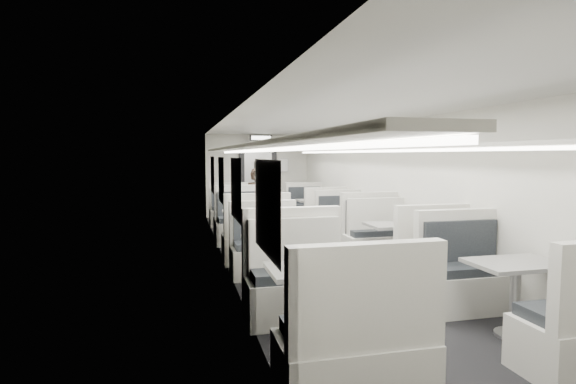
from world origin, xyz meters
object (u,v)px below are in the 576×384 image
booth_left_d (319,309)px  booth_right_a (314,213)px  booth_left_b (248,231)px  booth_right_c (396,247)px  booth_right_d (515,298)px  exit_sign (261,138)px  booth_right_b (354,231)px  passenger (257,204)px  booth_left_a (233,215)px  booth_left_c (276,263)px  vestibule_door (258,181)px

booth_left_d → booth_right_a: bearing=73.6°
booth_left_b → booth_right_c: booth_left_b is taller
booth_right_d → exit_sign: (-1.00, 8.74, 1.89)m
booth_right_a → booth_right_b: 2.67m
booth_right_d → passenger: passenger is taller
booth_left_a → booth_left_d: 6.83m
booth_right_a → passenger: (-1.63, -1.25, 0.41)m
booth_left_a → booth_left_b: size_ratio=0.92×
booth_left_c → booth_right_a: size_ratio=1.04×
booth_right_d → passenger: (-1.63, 5.65, 0.38)m
passenger → vestibule_door: (0.63, 3.57, 0.27)m
booth_left_a → exit_sign: exit_sign is taller
booth_right_b → exit_sign: bearing=102.5°
booth_right_a → booth_right_c: booth_right_c is taller
booth_left_c → vestibule_door: 7.30m
booth_right_c → vestibule_door: size_ratio=1.03×
exit_sign → booth_left_a: bearing=-119.0°
booth_left_c → booth_left_d: bearing=-90.0°
booth_left_c → exit_sign: 7.05m
booth_left_b → booth_left_a: bearing=90.0°
booth_right_b → exit_sign: (-1.00, 4.50, 1.92)m
booth_left_b → booth_right_b: booth_left_b is taller
booth_left_b → booth_right_d: booth_left_b is taller
booth_left_a → booth_left_d: booth_left_d is taller
vestibule_door → booth_right_d: bearing=-83.8°
booth_right_c → passenger: size_ratio=1.41×
exit_sign → booth_right_a: bearing=-61.4°
booth_left_a → passenger: passenger is taller
booth_right_a → booth_left_a: bearing=178.9°
booth_right_c → booth_right_d: booth_right_c is taller
booth_right_d → vestibule_door: size_ratio=1.03×
booth_left_c → vestibule_door: size_ratio=0.99×
booth_left_c → booth_right_d: (2.00, -2.03, 0.01)m
vestibule_door → exit_sign: size_ratio=3.39×
booth_left_d → booth_right_a: size_ratio=1.14×
booth_right_d → exit_sign: exit_sign is taller
booth_left_b → booth_left_d: (0.00, -4.39, 0.01)m
booth_right_d → exit_sign: size_ratio=3.49×
booth_left_a → booth_right_c: size_ratio=0.94×
booth_left_c → passenger: (0.37, 3.62, 0.40)m
booth_right_b → vestibule_door: size_ratio=0.96×
booth_right_a → passenger: 2.10m
passenger → booth_right_b: bearing=-27.7°
booth_right_a → passenger: size_ratio=1.31×
vestibule_door → booth_left_a: bearing=-113.6°
booth_left_a → booth_right_b: 3.36m
booth_left_d → vestibule_door: size_ratio=1.09×
vestibule_door → exit_sign: exit_sign is taller
booth_left_a → booth_left_b: (0.00, -2.44, 0.03)m
booth_left_a → booth_right_b: booth_left_a is taller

